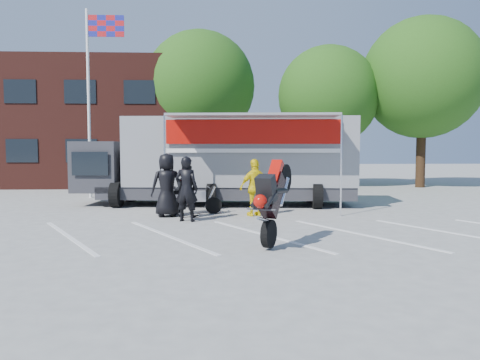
{
  "coord_description": "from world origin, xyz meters",
  "views": [
    {
      "loc": [
        -0.96,
        -10.4,
        2.17
      ],
      "look_at": [
        -0.39,
        2.05,
        1.3
      ],
      "focal_mm": 35.0,
      "sensor_mm": 36.0,
      "label": 1
    }
  ],
  "objects": [
    {
      "name": "spectator_hivis",
      "position": [
        0.2,
        4.28,
        0.9
      ],
      "size": [
        1.15,
        0.81,
        1.81
      ],
      "primitive_type": "imported",
      "rotation": [
        0.0,
        0.0,
        3.53
      ],
      "color": "yellow",
      "rests_on": "ground"
    },
    {
      "name": "spectator_leather_b",
      "position": [
        -1.9,
        3.28,
        0.96
      ],
      "size": [
        0.8,
        0.64,
        1.91
      ],
      "primitive_type": "imported",
      "rotation": [
        0.0,
        0.0,
        2.84
      ],
      "color": "black",
      "rests_on": "ground"
    },
    {
      "name": "tree_mid",
      "position": [
        5.0,
        15.0,
        4.94
      ],
      "size": [
        5.44,
        5.44,
        7.68
      ],
      "color": "#382314",
      "rests_on": "ground"
    },
    {
      "name": "tree_left",
      "position": [
        -2.0,
        16.0,
        5.57
      ],
      "size": [
        6.12,
        6.12,
        8.64
      ],
      "color": "#382314",
      "rests_on": "ground"
    },
    {
      "name": "ground",
      "position": [
        0.0,
        0.0,
        0.0
      ],
      "size": [
        100.0,
        100.0,
        0.0
      ],
      "primitive_type": "plane",
      "color": "#A7A7A2",
      "rests_on": "ground"
    },
    {
      "name": "flagpole",
      "position": [
        -6.24,
        10.0,
        5.05
      ],
      "size": [
        1.61,
        0.12,
        8.0
      ],
      "color": "white",
      "rests_on": "ground"
    },
    {
      "name": "parking_bay_lines",
      "position": [
        0.0,
        1.0,
        0.01
      ],
      "size": [
        18.09,
        13.33,
        0.01
      ],
      "primitive_type": "cube",
      "rotation": [
        0.0,
        0.0,
        0.52
      ],
      "color": "white",
      "rests_on": "ground"
    },
    {
      "name": "office_building",
      "position": [
        -10.0,
        18.0,
        3.5
      ],
      "size": [
        18.0,
        8.0,
        7.0
      ],
      "primitive_type": "cube",
      "color": "#4B1E18",
      "rests_on": "ground"
    },
    {
      "name": "stunt_bike_rider",
      "position": [
        0.42,
        -0.04,
        0.0
      ],
      "size": [
        1.52,
        1.91,
        2.03
      ],
      "primitive_type": null,
      "rotation": [
        0.0,
        0.0,
        -0.48
      ],
      "color": "black",
      "rests_on": "ground"
    },
    {
      "name": "spectator_leather_a",
      "position": [
        -2.58,
        4.24,
        1.0
      ],
      "size": [
        1.12,
        0.9,
        1.99
      ],
      "primitive_type": "imported",
      "rotation": [
        0.0,
        0.0,
        3.45
      ],
      "color": "black",
      "rests_on": "ground"
    },
    {
      "name": "tree_right",
      "position": [
        10.0,
        14.5,
        5.88
      ],
      "size": [
        6.46,
        6.46,
        9.12
      ],
      "color": "#382314",
      "rests_on": "ground"
    },
    {
      "name": "spectator_leather_c",
      "position": [
        -1.99,
        4.1,
        0.82
      ],
      "size": [
        0.92,
        0.78,
        1.65
      ],
      "primitive_type": "imported",
      "rotation": [
        0.0,
        0.0,
        2.93
      ],
      "color": "black",
      "rests_on": "ground"
    },
    {
      "name": "transporter_truck",
      "position": [
        -0.65,
        7.21,
        0.0
      ],
      "size": [
        10.69,
        5.85,
        3.28
      ],
      "primitive_type": null,
      "rotation": [
        0.0,
        0.0,
        -0.09
      ],
      "color": "gray",
      "rests_on": "ground"
    },
    {
      "name": "parked_motorcycle",
      "position": [
        -1.77,
        4.75,
        0.0
      ],
      "size": [
        1.93,
        0.89,
        0.97
      ],
      "primitive_type": null,
      "rotation": [
        0.0,
        0.0,
        1.72
      ],
      "color": "#B3B4B8",
      "rests_on": "ground"
    }
  ]
}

